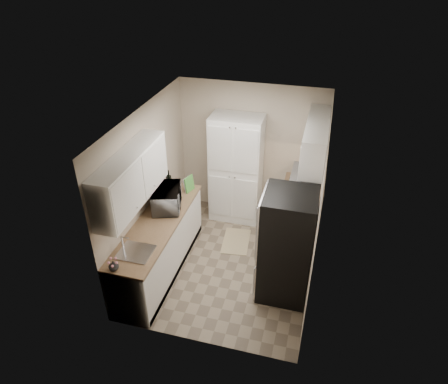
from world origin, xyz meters
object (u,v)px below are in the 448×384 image
object	(u,v)px
pantry_cabinet	(236,169)
wine_bottle	(169,181)
microwave	(167,198)
refrigerator	(286,246)
electric_range	(293,234)
toaster_oven	(301,179)

from	to	relation	value
pantry_cabinet	wine_bottle	world-z (taller)	pantry_cabinet
microwave	wine_bottle	xyz separation A→B (m)	(-0.16, 0.48, 0.00)
refrigerator	microwave	distance (m)	1.98
pantry_cabinet	microwave	size ratio (longest dim) A/B	3.26
pantry_cabinet	electric_range	distance (m)	1.58
electric_range	toaster_oven	size ratio (longest dim) A/B	2.76
microwave	wine_bottle	distance (m)	0.51
pantry_cabinet	refrigerator	xyz separation A→B (m)	(1.14, -1.73, -0.15)
pantry_cabinet	electric_range	size ratio (longest dim) A/B	1.77
wine_bottle	toaster_oven	xyz separation A→B (m)	(2.09, 0.75, -0.05)
refrigerator	wine_bottle	distance (m)	2.27
electric_range	wine_bottle	bearing A→B (deg)	178.22
pantry_cabinet	microwave	bearing A→B (deg)	-120.26
refrigerator	microwave	xyz separation A→B (m)	(-1.92, 0.38, 0.24)
electric_range	toaster_oven	xyz separation A→B (m)	(-0.02, 0.81, 0.56)
refrigerator	toaster_oven	world-z (taller)	refrigerator
toaster_oven	pantry_cabinet	bearing A→B (deg)	177.10
electric_range	refrigerator	xyz separation A→B (m)	(-0.03, -0.80, 0.37)
pantry_cabinet	toaster_oven	bearing A→B (deg)	-5.53
microwave	wine_bottle	bearing A→B (deg)	0.80
electric_range	microwave	distance (m)	2.09
electric_range	wine_bottle	xyz separation A→B (m)	(-2.11, 0.07, 0.61)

